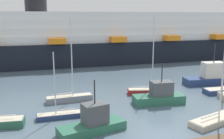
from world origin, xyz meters
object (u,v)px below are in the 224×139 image
Objects in this scene: sailboat_2 at (149,90)px; fishing_boat_2 at (211,76)px; sailboat_0 at (216,119)px; cruise_ship at (109,40)px; fishing_boat_0 at (159,96)px; sailboat_3 at (69,97)px; fishing_boat_1 at (93,122)px; sailboat_4 at (60,115)px.

fishing_boat_2 is (11.01, 1.70, 0.68)m from sailboat_2.
cruise_ship is (0.27, 35.80, 4.45)m from sailboat_0.
sailboat_2 is 1.67× the size of fishing_boat_0.
cruise_ship reaches higher than sailboat_0.
sailboat_2 is 1.04× the size of sailboat_3.
cruise_ship is (2.38, 25.61, 4.32)m from sailboat_2.
fishing_boat_1 is at bearing -107.92° from cruise_ship.
sailboat_4 is 11.59m from fishing_boat_0.
fishing_boat_1 is 0.07× the size of cruise_ship.
sailboat_0 reaches higher than fishing_boat_1.
fishing_boat_2 is 0.09× the size of cruise_ship.
sailboat_2 is at bearing -2.69° from sailboat_3.
fishing_boat_2 is at bearing 30.78° from fishing_boat_0.
fishing_boat_0 reaches higher than fishing_boat_1.
sailboat_4 is at bearing -110.70° from sailboat_3.
fishing_boat_2 is (22.92, 6.22, 0.86)m from sailboat_4.
fishing_boat_0 is (-2.49, 6.59, 0.55)m from sailboat_0.
sailboat_0 is 0.81× the size of sailboat_2.
sailboat_2 is at bearing 89.87° from fishing_boat_0.
cruise_ship is (11.86, 34.22, 3.95)m from fishing_boat_1.
sailboat_0 is 11.71m from fishing_boat_1.
sailboat_3 is 0.11× the size of cruise_ship.
sailboat_0 is 16.18m from sailboat_3.
sailboat_3 is (-12.38, 10.41, 0.12)m from sailboat_0.
cruise_ship is (2.76, 29.21, 3.90)m from fishing_boat_0.
sailboat_4 is (-14.03, 5.68, -0.05)m from sailboat_0.
sailboat_3 reaches higher than fishing_boat_0.
sailboat_3 is 1.58× the size of fishing_boat_1.
fishing_boat_0 is (9.89, -3.82, 0.43)m from sailboat_3.
fishing_boat_0 is at bearing -173.31° from sailboat_4.
sailboat_0 is 1.33× the size of fishing_boat_1.
sailboat_0 is 15.14m from sailboat_4.
sailboat_3 is 10.61m from fishing_boat_0.
sailboat_2 is 26.08m from cruise_ship.
fishing_boat_2 is (11.38, 5.31, 0.26)m from fishing_boat_0.
sailboat_3 is at bearing 82.80° from fishing_boat_1.
cruise_ship reaches higher than fishing_boat_1.
cruise_ship is at bearing 90.40° from fishing_boat_0.
sailboat_2 is 12.74m from sailboat_4.
fishing_boat_1 is 36.43m from cruise_ship.
sailboat_2 is 10.26m from sailboat_3.
cruise_ship reaches higher than sailboat_4.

